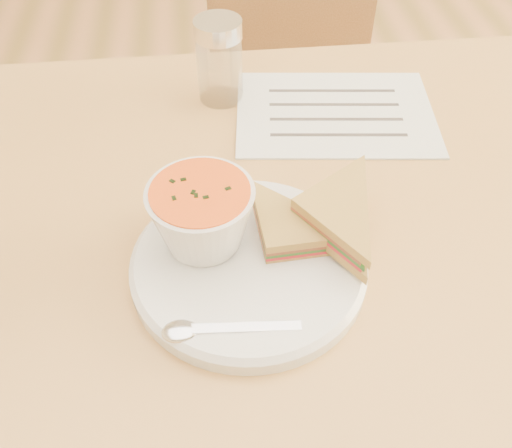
{
  "coord_description": "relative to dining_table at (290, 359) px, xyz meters",
  "views": [
    {
      "loc": [
        -0.11,
        -0.48,
        1.23
      ],
      "look_at": [
        -0.07,
        -0.08,
        0.8
      ],
      "focal_mm": 40.0,
      "sensor_mm": 36.0,
      "label": 1
    }
  ],
  "objects": [
    {
      "name": "sandwich_half_a",
      "position": [
        -0.06,
        -0.11,
        0.41
      ],
      "size": [
        0.11,
        0.11,
        0.03
      ],
      "primitive_type": null,
      "rotation": [
        0.0,
        0.0,
        0.06
      ],
      "color": "gold",
      "rests_on": "plate"
    },
    {
      "name": "dining_table",
      "position": [
        0.0,
        0.0,
        0.0
      ],
      "size": [
        1.0,
        0.7,
        0.75
      ],
      "primitive_type": null,
      "color": "#A56A33",
      "rests_on": "floor"
    },
    {
      "name": "sandwich_half_b",
      "position": [
        -0.03,
        -0.06,
        0.42
      ],
      "size": [
        0.16,
        0.16,
        0.03
      ],
      "primitive_type": null,
      "rotation": [
        0.0,
        0.0,
        -0.98
      ],
      "color": "gold",
      "rests_on": "plate"
    },
    {
      "name": "soup_bowl",
      "position": [
        -0.12,
        -0.07,
        0.43
      ],
      "size": [
        0.13,
        0.13,
        0.08
      ],
      "primitive_type": null,
      "rotation": [
        0.0,
        0.0,
        0.23
      ],
      "color": "silver",
      "rests_on": "plate"
    },
    {
      "name": "floor",
      "position": [
        0.0,
        0.0,
        -0.38
      ],
      "size": [
        5.0,
        6.0,
        0.01
      ],
      "primitive_type": "cube",
      "color": "olive",
      "rests_on": "ground"
    },
    {
      "name": "paper_menu",
      "position": [
        0.07,
        0.17,
        0.38
      ],
      "size": [
        0.3,
        0.23,
        0.0
      ],
      "primitive_type": null,
      "rotation": [
        0.0,
        0.0,
        -0.11
      ],
      "color": "white",
      "rests_on": "dining_table"
    },
    {
      "name": "spoon",
      "position": [
        -0.1,
        -0.19,
        0.4
      ],
      "size": [
        0.17,
        0.04,
        0.01
      ],
      "primitive_type": null,
      "rotation": [
        0.0,
        0.0,
        -0.05
      ],
      "color": "silver",
      "rests_on": "plate"
    },
    {
      "name": "chair_far",
      "position": [
        0.08,
        0.63,
        0.07
      ],
      "size": [
        0.47,
        0.47,
        0.9
      ],
      "primitive_type": null,
      "rotation": [
        0.0,
        0.0,
        2.94
      ],
      "color": "brown",
      "rests_on": "floor"
    },
    {
      "name": "condiment_shaker",
      "position": [
        -0.08,
        0.22,
        0.43
      ],
      "size": [
        0.07,
        0.07,
        0.12
      ],
      "primitive_type": null,
      "rotation": [
        0.0,
        0.0,
        0.03
      ],
      "color": "silver",
      "rests_on": "dining_table"
    },
    {
      "name": "plate",
      "position": [
        -0.08,
        -0.1,
        0.38
      ],
      "size": [
        0.3,
        0.3,
        0.02
      ],
      "primitive_type": null,
      "rotation": [
        0.0,
        0.0,
        0.25
      ],
      "color": "silver",
      "rests_on": "dining_table"
    }
  ]
}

